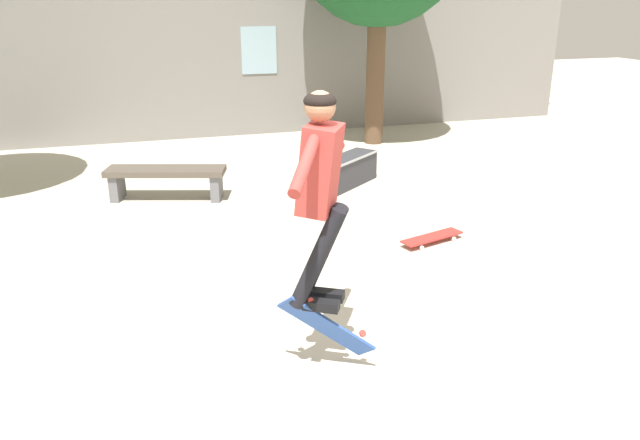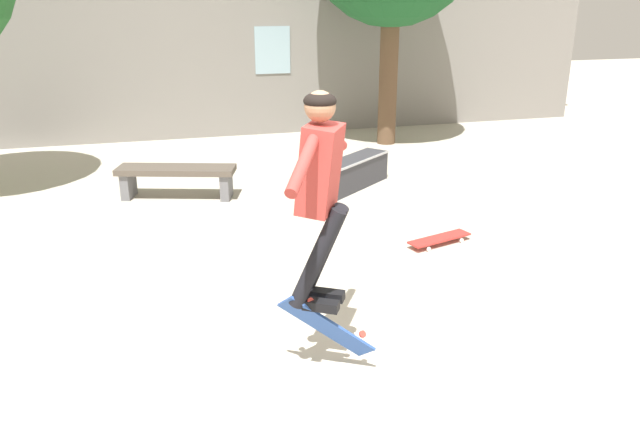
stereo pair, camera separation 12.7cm
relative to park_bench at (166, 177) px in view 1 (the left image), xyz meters
The scene contains 7 objects.
ground_plane 4.98m from the park_bench, 75.54° to the right, with size 40.00×40.00×0.00m, color beige.
building_backdrop 4.56m from the park_bench, 72.54° to the left, with size 16.45×0.52×4.77m.
park_bench is the anchor object (origin of this frame).
skate_ledge 2.50m from the park_bench, ahead, with size 1.40×1.23×0.44m.
skater 4.83m from the park_bench, 80.56° to the right, with size 0.75×1.17×1.55m.
skateboard_flipping 4.74m from the park_bench, 80.20° to the right, with size 0.69×0.33×0.60m.
skateboard_resting 3.79m from the park_bench, 43.14° to the right, with size 0.82×0.41×0.08m.
Camera 1 is at (-1.71, -3.71, 2.68)m, focal length 35.00 mm.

